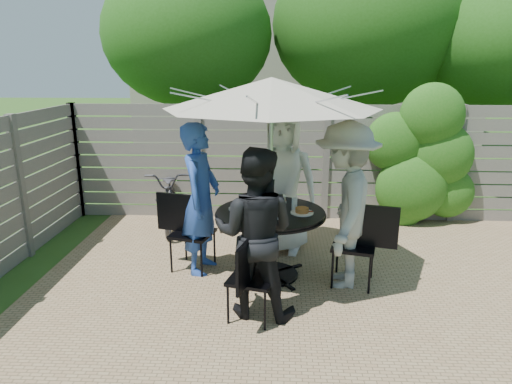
{
  "coord_description": "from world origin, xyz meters",
  "views": [
    {
      "loc": [
        -0.75,
        -4.06,
        2.43
      ],
      "look_at": [
        -1.0,
        1.08,
        0.98
      ],
      "focal_mm": 32.0,
      "sensor_mm": 36.0,
      "label": 1
    }
  ],
  "objects_px": {
    "patio_table": "(270,232)",
    "chair_left": "(192,247)",
    "person_left": "(201,199)",
    "glass_front": "(276,213)",
    "glass_right": "(294,204)",
    "bicycle": "(170,196)",
    "umbrella": "(272,93)",
    "chair_front": "(252,295)",
    "person_right": "(345,206)",
    "plate_left": "(240,207)",
    "person_back": "(282,182)",
    "plate_front": "(264,219)",
    "glass_left": "(246,207)",
    "coffee_cup": "(282,201)",
    "chair_right": "(354,261)",
    "glass_back": "(266,198)",
    "syrup_jug": "(266,203)",
    "plate_right": "(302,211)",
    "chair_back": "(283,226)",
    "plate_back": "(276,200)",
    "person_front": "(255,234)"
  },
  "relations": [
    {
      "from": "patio_table",
      "to": "chair_left",
      "type": "bearing_deg",
      "value": 170.54
    },
    {
      "from": "person_left",
      "to": "glass_front",
      "type": "relative_size",
      "value": 12.88
    },
    {
      "from": "glass_right",
      "to": "bicycle",
      "type": "distance_m",
      "value": 2.52
    },
    {
      "from": "umbrella",
      "to": "glass_right",
      "type": "bearing_deg",
      "value": 12.63
    },
    {
      "from": "chair_front",
      "to": "person_right",
      "type": "relative_size",
      "value": 0.48
    },
    {
      "from": "chair_left",
      "to": "person_left",
      "type": "xyz_separation_m",
      "value": [
        0.13,
        -0.02,
        0.62
      ]
    },
    {
      "from": "chair_left",
      "to": "glass_right",
      "type": "relative_size",
      "value": 6.77
    },
    {
      "from": "plate_left",
      "to": "person_back",
      "type": "bearing_deg",
      "value": 57.18
    },
    {
      "from": "patio_table",
      "to": "plate_front",
      "type": "distance_m",
      "value": 0.45
    },
    {
      "from": "person_left",
      "to": "glass_left",
      "type": "bearing_deg",
      "value": -100.42
    },
    {
      "from": "person_left",
      "to": "coffee_cup",
      "type": "relative_size",
      "value": 15.03
    },
    {
      "from": "chair_right",
      "to": "glass_back",
      "type": "bearing_deg",
      "value": -8.64
    },
    {
      "from": "person_back",
      "to": "glass_back",
      "type": "relative_size",
      "value": 13.5
    },
    {
      "from": "person_right",
      "to": "glass_left",
      "type": "bearing_deg",
      "value": -84.5
    },
    {
      "from": "glass_front",
      "to": "syrup_jug",
      "type": "xyz_separation_m",
      "value": [
        -0.11,
        0.33,
        0.01
      ]
    },
    {
      "from": "person_left",
      "to": "person_right",
      "type": "xyz_separation_m",
      "value": [
        1.64,
        -0.27,
        0.03
      ]
    },
    {
      "from": "plate_left",
      "to": "syrup_jug",
      "type": "height_order",
      "value": "syrup_jug"
    },
    {
      "from": "plate_right",
      "to": "plate_left",
      "type": "bearing_deg",
      "value": 170.63
    },
    {
      "from": "glass_back",
      "to": "glass_front",
      "type": "relative_size",
      "value": 1.0
    },
    {
      "from": "chair_back",
      "to": "chair_right",
      "type": "xyz_separation_m",
      "value": [
        0.79,
        -1.11,
        -0.0
      ]
    },
    {
      "from": "person_right",
      "to": "plate_front",
      "type": "bearing_deg",
      "value": -66.55
    },
    {
      "from": "patio_table",
      "to": "plate_right",
      "type": "bearing_deg",
      "value": -9.37
    },
    {
      "from": "plate_front",
      "to": "bicycle",
      "type": "relative_size",
      "value": 0.15
    },
    {
      "from": "person_right",
      "to": "glass_front",
      "type": "xyz_separation_m",
      "value": [
        -0.76,
        -0.14,
        -0.05
      ]
    },
    {
      "from": "plate_left",
      "to": "chair_back",
      "type": "bearing_deg",
      "value": 60.11
    },
    {
      "from": "glass_right",
      "to": "bicycle",
      "type": "relative_size",
      "value": 0.08
    },
    {
      "from": "person_back",
      "to": "syrup_jug",
      "type": "distance_m",
      "value": 0.78
    },
    {
      "from": "patio_table",
      "to": "umbrella",
      "type": "bearing_deg",
      "value": 135.0
    },
    {
      "from": "glass_left",
      "to": "syrup_jug",
      "type": "bearing_deg",
      "value": 28.44
    },
    {
      "from": "plate_back",
      "to": "syrup_jug",
      "type": "height_order",
      "value": "syrup_jug"
    },
    {
      "from": "patio_table",
      "to": "coffee_cup",
      "type": "height_order",
      "value": "coffee_cup"
    },
    {
      "from": "umbrella",
      "to": "syrup_jug",
      "type": "xyz_separation_m",
      "value": [
        -0.05,
        0.06,
        -1.23
      ]
    },
    {
      "from": "glass_right",
      "to": "coffee_cup",
      "type": "relative_size",
      "value": 1.17
    },
    {
      "from": "syrup_jug",
      "to": "plate_right",
      "type": "bearing_deg",
      "value": -16.16
    },
    {
      "from": "chair_right",
      "to": "plate_front",
      "type": "distance_m",
      "value": 1.17
    },
    {
      "from": "glass_left",
      "to": "glass_front",
      "type": "relative_size",
      "value": 1.0
    },
    {
      "from": "plate_right",
      "to": "plate_back",
      "type": "bearing_deg",
      "value": 125.63
    },
    {
      "from": "syrup_jug",
      "to": "person_left",
      "type": "bearing_deg",
      "value": 174.35
    },
    {
      "from": "plate_back",
      "to": "plate_left",
      "type": "distance_m",
      "value": 0.51
    },
    {
      "from": "chair_back",
      "to": "plate_right",
      "type": "distance_m",
      "value": 1.17
    },
    {
      "from": "person_left",
      "to": "person_front",
      "type": "relative_size",
      "value": 1.06
    },
    {
      "from": "umbrella",
      "to": "chair_back",
      "type": "bearing_deg",
      "value": 80.53
    },
    {
      "from": "chair_back",
      "to": "glass_front",
      "type": "bearing_deg",
      "value": 10.81
    },
    {
      "from": "plate_back",
      "to": "patio_table",
      "type": "bearing_deg",
      "value": -99.37
    },
    {
      "from": "person_left",
      "to": "glass_right",
      "type": "distance_m",
      "value": 1.09
    },
    {
      "from": "bicycle",
      "to": "syrup_jug",
      "type": "bearing_deg",
      "value": -57.9
    },
    {
      "from": "syrup_jug",
      "to": "coffee_cup",
      "type": "relative_size",
      "value": 1.33
    },
    {
      "from": "plate_front",
      "to": "chair_back",
      "type": "bearing_deg",
      "value": 80.56
    },
    {
      "from": "plate_left",
      "to": "plate_right",
      "type": "height_order",
      "value": "same"
    },
    {
      "from": "plate_left",
      "to": "glass_back",
      "type": "relative_size",
      "value": 1.86
    }
  ]
}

